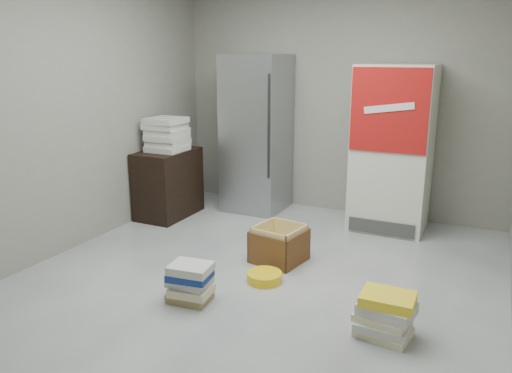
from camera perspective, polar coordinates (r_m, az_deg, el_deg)
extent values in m
plane|color=beige|center=(4.23, -1.38, -11.81)|extent=(5.00, 5.00, 0.00)
cube|color=gray|center=(6.13, 9.34, 10.02)|extent=(4.00, 0.04, 2.80)
cube|color=gray|center=(5.04, -22.40, 8.08)|extent=(0.04, 5.00, 2.80)
cube|color=#A8AAB0|center=(6.16, 0.09, 6.02)|extent=(0.70, 0.70, 1.90)
cylinder|color=#333333|center=(5.69, 1.44, 6.79)|extent=(0.02, 0.02, 1.19)
cube|color=silver|center=(5.67, 15.35, 4.19)|extent=(0.80, 0.70, 1.80)
cube|color=#B21614|center=(5.26, 14.95, 8.38)|extent=(0.78, 0.02, 0.85)
cube|color=white|center=(5.24, 14.94, 8.66)|extent=(0.50, 0.01, 0.14)
cube|color=#3F3F3F|center=(5.53, 14.09, -4.59)|extent=(0.70, 0.02, 0.15)
cube|color=black|center=(6.07, -10.00, 0.36)|extent=(0.50, 0.80, 0.80)
cube|color=white|center=(5.96, -10.09, 4.34)|extent=(0.40, 0.40, 0.06)
cube|color=white|center=(5.97, -10.01, 5.00)|extent=(0.42, 0.42, 0.06)
cube|color=white|center=(5.95, -10.13, 5.58)|extent=(0.42, 0.42, 0.06)
cube|color=white|center=(5.95, -10.11, 6.22)|extent=(0.42, 0.42, 0.06)
cube|color=white|center=(5.94, -10.37, 6.83)|extent=(0.41, 0.41, 0.06)
cube|color=white|center=(5.91, -10.27, 7.43)|extent=(0.40, 0.40, 0.06)
cube|color=#9D8357|center=(4.10, -7.55, -12.33)|extent=(0.33, 0.26, 0.07)
cube|color=beige|center=(4.05, -7.42, -11.68)|extent=(0.34, 0.29, 0.06)
cube|color=beige|center=(4.05, -7.59, -10.64)|extent=(0.32, 0.26, 0.07)
cube|color=navy|center=(3.99, -7.56, -10.04)|extent=(0.35, 0.29, 0.06)
cube|color=beige|center=(3.96, -7.47, -9.26)|extent=(0.34, 0.29, 0.07)
cube|color=beige|center=(3.73, 14.35, -15.82)|extent=(0.39, 0.33, 0.05)
cube|color=beige|center=(3.70, 14.30, -15.11)|extent=(0.37, 0.29, 0.06)
cube|color=beige|center=(3.68, 14.32, -14.24)|extent=(0.40, 0.33, 0.05)
cube|color=beige|center=(3.65, 14.72, -13.37)|extent=(0.40, 0.33, 0.08)
cube|color=yellow|center=(3.62, 14.85, -12.32)|extent=(0.36, 0.28, 0.07)
cube|color=gold|center=(4.80, 2.64, -8.41)|extent=(0.47, 0.47, 0.01)
cube|color=brown|center=(4.90, 4.00, -6.03)|extent=(0.43, 0.09, 0.31)
cube|color=brown|center=(4.58, 1.22, -7.56)|extent=(0.43, 0.09, 0.31)
cube|color=brown|center=(4.85, 0.58, -6.24)|extent=(0.09, 0.43, 0.31)
cube|color=brown|center=(4.64, 4.85, -7.31)|extent=(0.09, 0.43, 0.31)
cube|color=gold|center=(4.88, 3.89, -5.86)|extent=(0.39, 0.08, 0.35)
cube|color=gold|center=(4.58, 1.35, -7.25)|extent=(0.39, 0.08, 0.35)
cube|color=gold|center=(4.83, 0.76, -6.06)|extent=(0.08, 0.39, 0.35)
cube|color=gold|center=(4.64, 4.65, -7.02)|extent=(0.08, 0.39, 0.35)
cylinder|color=yellow|center=(4.37, 0.97, -10.30)|extent=(0.36, 0.36, 0.08)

